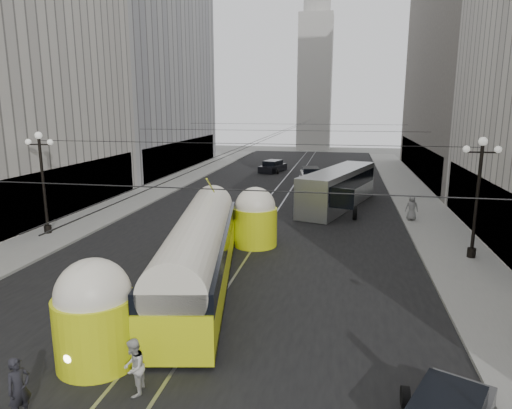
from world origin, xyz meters
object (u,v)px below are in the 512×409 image
at_px(pedestrian_crossing_b, 134,367).
at_px(pedestrian_sidewalk_right, 412,208).
at_px(pedestrian_crossing_a, 19,389).
at_px(city_bus, 339,186).
at_px(streetcar, 199,250).

bearing_deg(pedestrian_crossing_b, pedestrian_sidewalk_right, 144.55).
height_order(pedestrian_crossing_a, pedestrian_crossing_b, pedestrian_crossing_a).
relative_size(pedestrian_crossing_b, pedestrian_sidewalk_right, 0.94).
bearing_deg(pedestrian_crossing_a, pedestrian_sidewalk_right, -8.38).
relative_size(city_bus, pedestrian_crossing_a, 7.14).
distance_m(pedestrian_crossing_a, pedestrian_crossing_b, 2.90).
bearing_deg(streetcar, pedestrian_sidewalk_right, 51.94).
bearing_deg(streetcar, pedestrian_crossing_b, -85.69).
height_order(streetcar, city_bus, streetcar).
relative_size(pedestrian_crossing_a, pedestrian_crossing_b, 1.05).
relative_size(streetcar, city_bus, 1.27).
relative_size(streetcar, pedestrian_sidewalk_right, 8.90).
distance_m(streetcar, pedestrian_sidewalk_right, 17.95).
height_order(streetcar, pedestrian_crossing_b, streetcar).
bearing_deg(city_bus, streetcar, -107.96).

